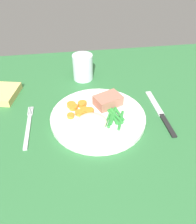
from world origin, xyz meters
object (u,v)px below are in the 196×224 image
(knife, at_px, (160,113))
(water_glass, at_px, (83,69))
(meat_portion, at_px, (108,100))
(fork, at_px, (28,126))
(dinner_plate, at_px, (98,117))

(knife, xyz_separation_m, water_glass, (-0.20, 0.23, 0.04))
(knife, distance_m, water_glass, 0.31)
(meat_portion, bearing_deg, fork, -168.99)
(dinner_plate, bearing_deg, water_glass, 94.60)
(dinner_plate, distance_m, water_glass, 0.23)
(dinner_plate, height_order, knife, dinner_plate)
(knife, bearing_deg, fork, 179.55)
(dinner_plate, height_order, fork, dinner_plate)
(fork, bearing_deg, dinner_plate, 2.65)
(dinner_plate, xyz_separation_m, meat_portion, (0.04, 0.04, 0.02))
(knife, height_order, water_glass, water_glass)
(meat_portion, height_order, knife, meat_portion)
(dinner_plate, bearing_deg, fork, -179.22)
(fork, xyz_separation_m, knife, (0.37, -0.00, -0.00))
(meat_portion, height_order, fork, meat_portion)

